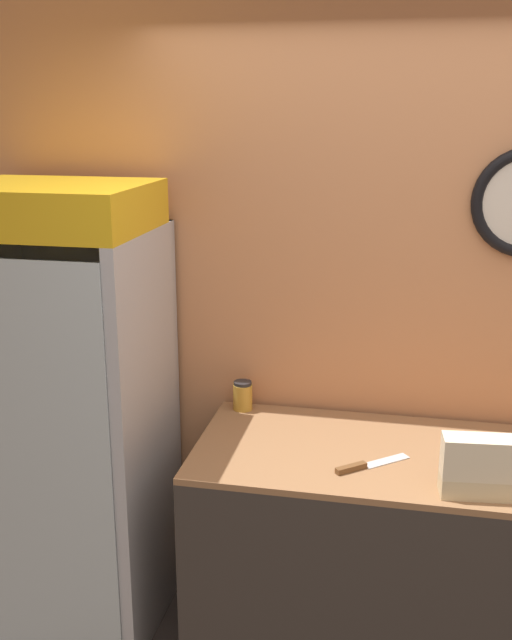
% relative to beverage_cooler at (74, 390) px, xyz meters
% --- Properties ---
extents(wall_back, '(5.20, 0.10, 2.70)m').
position_rel_beverage_cooler_xyz_m(wall_back, '(1.50, 0.34, 0.32)').
color(wall_back, tan).
rests_on(wall_back, ground_plane).
extents(prep_counter, '(1.85, 0.73, 0.92)m').
position_rel_beverage_cooler_xyz_m(prep_counter, '(1.50, -0.07, -0.58)').
color(prep_counter, '#332D28').
rests_on(prep_counter, ground_plane).
extents(beverage_cooler, '(0.73, 0.68, 1.90)m').
position_rel_beverage_cooler_xyz_m(beverage_cooler, '(0.00, 0.00, 0.00)').
color(beverage_cooler, '#B2B7BC').
rests_on(beverage_cooler, ground_plane).
extents(sandwich_stack_bottom, '(0.25, 0.12, 0.07)m').
position_rel_beverage_cooler_xyz_m(sandwich_stack_bottom, '(1.61, -0.34, -0.09)').
color(sandwich_stack_bottom, beige).
rests_on(sandwich_stack_bottom, prep_counter).
extents(sandwich_stack_middle, '(0.25, 0.12, 0.07)m').
position_rel_beverage_cooler_xyz_m(sandwich_stack_middle, '(1.61, -0.34, -0.02)').
color(sandwich_stack_middle, beige).
rests_on(sandwich_stack_middle, sandwich_stack_bottom).
extents(sandwich_stack_top, '(0.25, 0.12, 0.07)m').
position_rel_beverage_cooler_xyz_m(sandwich_stack_top, '(1.61, -0.34, 0.05)').
color(sandwich_stack_top, beige).
rests_on(sandwich_stack_top, sandwich_stack_middle).
extents(chefs_knife, '(0.26, 0.23, 0.02)m').
position_rel_beverage_cooler_xyz_m(chefs_knife, '(1.22, -0.22, -0.11)').
color(chefs_knife, silver).
rests_on(chefs_knife, prep_counter).
extents(condiment_jar, '(0.08, 0.08, 0.13)m').
position_rel_beverage_cooler_xyz_m(condiment_jar, '(0.68, 0.23, -0.06)').
color(condiment_jar, gold).
rests_on(condiment_jar, prep_counter).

